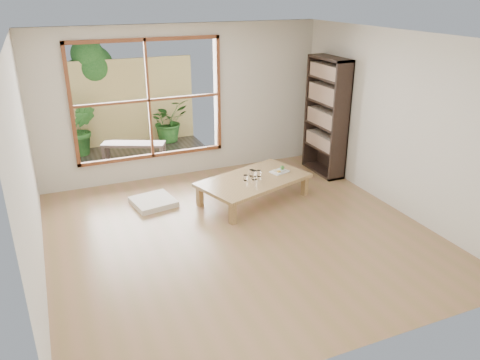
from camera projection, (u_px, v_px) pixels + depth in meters
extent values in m
plane|color=#9D724E|center=(239.00, 233.00, 6.46)|extent=(5.00, 5.00, 0.00)
cube|color=tan|center=(254.00, 180.00, 7.31)|extent=(1.91, 1.43, 0.05)
cube|color=tan|center=(233.00, 214.00, 6.64)|extent=(0.11, 0.11, 0.32)
cube|color=tan|center=(200.00, 196.00, 7.19)|extent=(0.11, 0.11, 0.32)
cube|color=tan|center=(305.00, 186.00, 7.57)|extent=(0.11, 0.11, 0.32)
cube|color=tan|center=(271.00, 172.00, 8.12)|extent=(0.11, 0.11, 0.32)
cube|color=white|center=(153.00, 202.00, 7.28)|extent=(0.70, 0.70, 0.09)
cube|color=black|center=(326.00, 117.00, 8.20)|extent=(0.33, 0.93, 2.06)
cylinder|color=silver|center=(254.00, 175.00, 7.23)|extent=(0.08, 0.08, 0.15)
cylinder|color=silver|center=(259.00, 173.00, 7.37)|extent=(0.07, 0.07, 0.10)
cylinder|color=silver|center=(252.00, 173.00, 7.38)|extent=(0.08, 0.08, 0.10)
cylinder|color=silver|center=(246.00, 178.00, 7.22)|extent=(0.07, 0.07, 0.08)
cube|color=white|center=(279.00, 172.00, 7.55)|extent=(0.33, 0.28, 0.02)
sphere|color=#3C732E|center=(282.00, 168.00, 7.59)|extent=(0.07, 0.07, 0.07)
cube|color=gold|center=(279.00, 171.00, 7.49)|extent=(0.06, 0.05, 0.03)
cube|color=beige|center=(275.00, 170.00, 7.54)|extent=(0.07, 0.07, 0.02)
cylinder|color=silver|center=(283.00, 172.00, 7.50)|extent=(0.16, 0.06, 0.01)
cube|color=#352E26|center=(141.00, 158.00, 9.26)|extent=(2.80, 2.00, 0.05)
cube|color=black|center=(133.00, 144.00, 8.89)|extent=(1.21, 0.80, 0.05)
cube|color=black|center=(104.00, 155.00, 8.85)|extent=(0.08, 0.08, 0.32)
cube|color=black|center=(108.00, 151.00, 9.09)|extent=(0.08, 0.08, 0.32)
cube|color=black|center=(162.00, 156.00, 8.83)|extent=(0.08, 0.08, 0.32)
cube|color=black|center=(164.00, 151.00, 9.07)|extent=(0.08, 0.08, 0.32)
cube|color=tan|center=(127.00, 103.00, 9.77)|extent=(2.80, 0.06, 1.80)
imported|color=#2C5720|center=(168.00, 120.00, 10.05)|extent=(1.02, 0.95, 0.91)
imported|color=#2C5720|center=(82.00, 129.00, 9.20)|extent=(0.61, 0.51, 1.04)
cylinder|color=#4C3D2D|center=(92.00, 107.00, 9.81)|extent=(0.14, 0.14, 1.60)
sphere|color=#2C5720|center=(93.00, 66.00, 9.53)|extent=(0.84, 0.84, 0.84)
sphere|color=#2C5720|center=(80.00, 76.00, 9.57)|extent=(0.70, 0.70, 0.70)
sphere|color=#2C5720|center=(87.00, 54.00, 9.31)|extent=(0.64, 0.64, 0.64)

